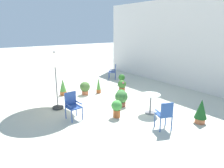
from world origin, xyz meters
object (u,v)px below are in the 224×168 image
Objects in this scene: potted_plant_2 at (201,111)px; potted_plant_8 at (121,95)px; potted_plant_5 at (122,86)px; potted_plant_7 at (63,87)px; patio_chair_2 at (165,114)px; potted_plant_3 at (122,79)px; potted_plant_0 at (99,86)px; patio_umbrella_0 at (54,57)px; patio_chair_1 at (72,104)px; patio_chair_0 at (114,71)px; potted_plant_1 at (117,107)px; potted_plant_4 at (121,98)px; cafe_table_0 at (151,100)px; potted_plant_6 at (85,88)px.

potted_plant_2 reaches higher than potted_plant_8.
potted_plant_7 is (-1.36, -2.50, 0.03)m from potted_plant_5.
potted_plant_2 is 3.39m from potted_plant_8.
patio_chair_2 is 1.58× the size of potted_plant_3.
potted_plant_0 is 2.00m from potted_plant_3.
patio_umbrella_0 is 2.63× the size of patio_chair_1.
potted_plant_2 is (6.80, -1.36, -0.08)m from patio_chair_0.
potted_plant_1 is (0.83, 1.32, -0.17)m from patio_chair_1.
potted_plant_1 is at bearing -43.33° from potted_plant_8.
patio_chair_1 is 2.14m from potted_plant_4.
potted_plant_7 is (-0.14, -3.45, 0.04)m from potted_plant_3.
patio_chair_1 is at bearing -116.54° from cafe_table_0.
potted_plant_5 is at bearing 140.75° from potted_plant_4.
patio_umbrella_0 is at bearing -72.23° from potted_plant_3.
potted_plant_0 is at bearing -123.45° from potted_plant_5.
potted_plant_0 is at bearing -168.75° from potted_plant_2.
potted_plant_5 is (-0.16, 3.38, -1.68)m from patio_umbrella_0.
patio_chair_1 is (3.93, -4.67, 0.01)m from patio_chair_0.
potted_plant_6 is (-4.64, -0.27, -0.20)m from patio_chair_2.
potted_plant_4 reaches higher than potted_plant_5.
patio_chair_1 is 1.21× the size of potted_plant_7.
cafe_table_0 reaches higher than potted_plant_8.
potted_plant_7 reaches higher than potted_plant_6.
potted_plant_2 is at bearing 24.13° from potted_plant_7.
potted_plant_4 is at bearing 133.34° from potted_plant_1.
potted_plant_3 is at bearing 121.35° from patio_chair_1.
potted_plant_8 is at bearing 99.63° from patio_chair_1.
potted_plant_5 reaches higher than potted_plant_3.
patio_umbrella_0 is 3.91× the size of potted_plant_5.
potted_plant_6 is at bearing -59.43° from patio_chair_0.
patio_chair_0 is 1.08× the size of potted_plant_2.
potted_plant_8 is (3.51, -2.16, -0.23)m from patio_chair_0.
patio_chair_2 reaches higher than patio_chair_0.
potted_plant_6 is (-2.23, -0.46, -0.01)m from potted_plant_4.
patio_chair_0 is 3.03m from potted_plant_0.
potted_plant_0 is at bearing 175.00° from patio_chair_2.
potted_plant_3 is 2.61m from potted_plant_6.
potted_plant_5 is at bearing 137.95° from potted_plant_1.
potted_plant_2 reaches higher than potted_plant_7.
potted_plant_7 reaches higher than potted_plant_4.
potted_plant_6 reaches higher than potted_plant_8.
potted_plant_2 is 1.33× the size of potted_plant_6.
potted_plant_6 is (-5.03, -1.63, -0.09)m from potted_plant_2.
potted_plant_8 is (0.77, 2.59, -1.75)m from patio_umbrella_0.
cafe_table_0 is 0.89× the size of potted_plant_2.
potted_plant_0 is at bearing 174.36° from potted_plant_4.
potted_plant_0 is (-2.00, 2.34, -0.16)m from patio_chair_1.
potted_plant_8 is at bearing 73.35° from patio_umbrella_0.
potted_plant_8 is (-3.30, -0.80, -0.15)m from potted_plant_2.
patio_chair_2 is at bearing 3.33° from potted_plant_6.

